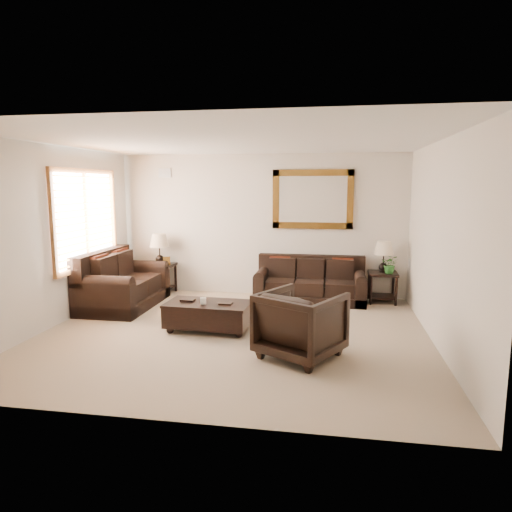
% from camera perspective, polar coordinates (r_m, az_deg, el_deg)
% --- Properties ---
extents(room, '(5.51, 5.01, 2.71)m').
position_cam_1_polar(room, '(6.35, -2.94, 1.96)').
color(room, gray).
rests_on(room, ground).
extents(window, '(0.07, 1.96, 1.66)m').
position_cam_1_polar(window, '(8.16, -20.41, 4.35)').
color(window, white).
rests_on(window, room).
extents(mirror, '(1.50, 0.06, 1.10)m').
position_cam_1_polar(mirror, '(8.63, 7.09, 7.04)').
color(mirror, '#4B280F').
rests_on(mirror, room).
extents(air_vent, '(0.25, 0.02, 0.18)m').
position_cam_1_polar(air_vent, '(9.23, -11.34, 10.15)').
color(air_vent, '#999999').
rests_on(air_vent, room).
extents(sofa, '(1.99, 0.86, 0.81)m').
position_cam_1_polar(sofa, '(8.46, 6.79, -3.62)').
color(sofa, black).
rests_on(sofa, room).
extents(loveseat, '(1.04, 1.75, 0.98)m').
position_cam_1_polar(loveseat, '(8.35, -16.56, -3.62)').
color(loveseat, black).
rests_on(loveseat, room).
extents(end_table_left, '(0.54, 0.54, 1.18)m').
position_cam_1_polar(end_table_left, '(9.07, -11.94, 0.16)').
color(end_table_left, black).
rests_on(end_table_left, room).
extents(end_table_right, '(0.51, 0.51, 1.12)m').
position_cam_1_polar(end_table_right, '(8.52, 15.63, -0.80)').
color(end_table_right, black).
rests_on(end_table_right, room).
extents(coffee_table, '(1.25, 0.71, 0.52)m').
position_cam_1_polar(coffee_table, '(6.76, -6.00, -7.10)').
color(coffee_table, black).
rests_on(coffee_table, room).
extents(armchair, '(1.18, 1.16, 0.91)m').
position_cam_1_polar(armchair, '(5.68, 5.62, -8.09)').
color(armchair, black).
rests_on(armchair, floor).
extents(potted_plant, '(0.37, 0.39, 0.26)m').
position_cam_1_polar(potted_plant, '(8.45, 16.43, -1.24)').
color(potted_plant, '#21551D').
rests_on(potted_plant, end_table_right).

